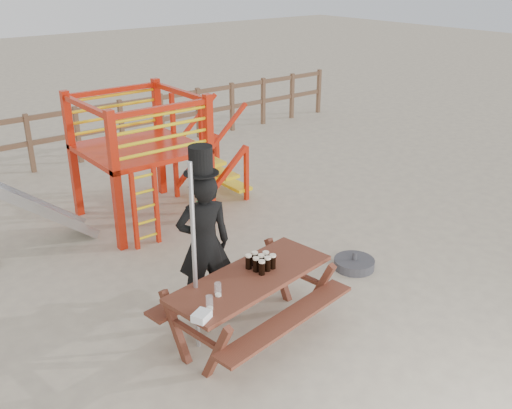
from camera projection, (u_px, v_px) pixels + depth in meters
The scene contains 10 objects.
ground at pixel (274, 319), 6.84m from camera, with size 60.00×60.00×0.00m, color #B9AC90.
back_fence at pixel (53, 133), 11.59m from camera, with size 15.09×0.09×1.20m.
playground_fort at pixel (136, 157), 9.07m from camera, with size 4.71×1.84×2.10m.
picnic_table at pixel (251, 298), 6.38m from camera, with size 2.14×1.63×0.76m.
man_with_hat at pixel (204, 240), 6.68m from camera, with size 0.75×0.61×2.09m.
metal_pole at pixel (194, 260), 5.93m from camera, with size 0.05×0.05×2.16m, color #B2B2B7.
parasol_base at pixel (354, 264), 7.94m from camera, with size 0.57×0.57×0.24m.
paper_bag at pixel (202, 316), 5.49m from camera, with size 0.18×0.14×0.08m, color white.
stout_pints at pixel (261, 262), 6.38m from camera, with size 0.29×0.28×0.17m.
empty_glasses at pixel (214, 296), 5.76m from camera, with size 0.28×0.22×0.15m.
Camera 1 is at (-3.73, -4.37, 3.95)m, focal length 40.00 mm.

